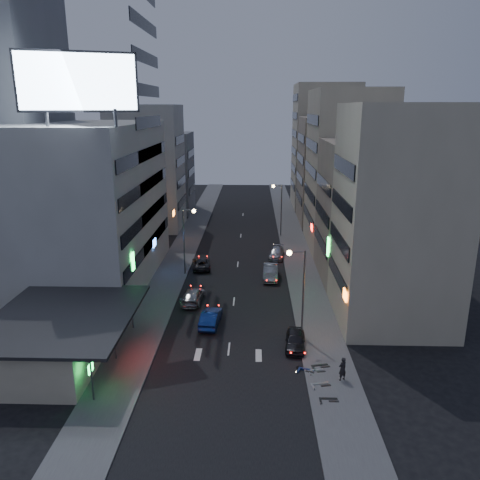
{
  "coord_description": "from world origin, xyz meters",
  "views": [
    {
      "loc": [
        1.99,
        -31.32,
        19.67
      ],
      "look_at": [
        0.59,
        15.89,
        6.18
      ],
      "focal_mm": 35.0,
      "sensor_mm": 36.0,
      "label": 1
    }
  ],
  "objects_px": {
    "parked_car_right_near": "(295,340)",
    "scooter_blue": "(315,364)",
    "parked_car_right_mid": "(271,272)",
    "road_car_silver": "(193,296)",
    "scooter_black_b": "(328,357)",
    "road_car_blue": "(211,318)",
    "parked_car_left": "(201,263)",
    "scooter_silver_a": "(328,374)",
    "person": "(342,369)",
    "parked_car_right_far": "(277,253)",
    "scooter_silver_b": "(324,362)",
    "scooter_black_a": "(338,391)"
  },
  "relations": [
    {
      "from": "parked_car_left",
      "to": "road_car_silver",
      "type": "height_order",
      "value": "road_car_silver"
    },
    {
      "from": "parked_car_right_near",
      "to": "scooter_silver_a",
      "type": "distance_m",
      "value": 5.64
    },
    {
      "from": "parked_car_left",
      "to": "parked_car_right_far",
      "type": "distance_m",
      "value": 10.79
    },
    {
      "from": "parked_car_left",
      "to": "scooter_blue",
      "type": "relative_size",
      "value": 2.53
    },
    {
      "from": "scooter_blue",
      "to": "scooter_silver_b",
      "type": "relative_size",
      "value": 0.99
    },
    {
      "from": "parked_car_left",
      "to": "person",
      "type": "relative_size",
      "value": 2.53
    },
    {
      "from": "scooter_black_b",
      "to": "scooter_silver_a",
      "type": "bearing_deg",
      "value": 159.86
    },
    {
      "from": "scooter_silver_a",
      "to": "scooter_silver_b",
      "type": "bearing_deg",
      "value": -8.91
    },
    {
      "from": "parked_car_right_mid",
      "to": "road_car_silver",
      "type": "bearing_deg",
      "value": -136.62
    },
    {
      "from": "road_car_blue",
      "to": "scooter_black_b",
      "type": "xyz_separation_m",
      "value": [
        9.84,
        -6.74,
        0.0
      ]
    },
    {
      "from": "road_car_blue",
      "to": "road_car_silver",
      "type": "distance_m",
      "value": 5.77
    },
    {
      "from": "scooter_silver_a",
      "to": "road_car_silver",
      "type": "bearing_deg",
      "value": 27.26
    },
    {
      "from": "road_car_silver",
      "to": "scooter_black_b",
      "type": "height_order",
      "value": "road_car_silver"
    },
    {
      "from": "parked_car_right_near",
      "to": "scooter_silver_b",
      "type": "bearing_deg",
      "value": -55.55
    },
    {
      "from": "parked_car_right_near",
      "to": "parked_car_right_far",
      "type": "height_order",
      "value": "parked_car_right_near"
    },
    {
      "from": "parked_car_right_mid",
      "to": "scooter_blue",
      "type": "distance_m",
      "value": 20.42
    },
    {
      "from": "scooter_black_b",
      "to": "road_car_silver",
      "type": "bearing_deg",
      "value": 32.54
    },
    {
      "from": "scooter_black_a",
      "to": "scooter_silver_b",
      "type": "distance_m",
      "value": 3.82
    },
    {
      "from": "parked_car_right_near",
      "to": "scooter_blue",
      "type": "bearing_deg",
      "value": -66.04
    },
    {
      "from": "parked_car_right_far",
      "to": "scooter_black_a",
      "type": "xyz_separation_m",
      "value": [
        2.79,
        -31.83,
        0.05
      ]
    },
    {
      "from": "scooter_silver_b",
      "to": "road_car_blue",
      "type": "bearing_deg",
      "value": 41.06
    },
    {
      "from": "scooter_black_b",
      "to": "scooter_black_a",
      "type": "bearing_deg",
      "value": 167.52
    },
    {
      "from": "person",
      "to": "parked_car_left",
      "type": "bearing_deg",
      "value": -92.76
    },
    {
      "from": "scooter_black_b",
      "to": "scooter_silver_b",
      "type": "relative_size",
      "value": 1.09
    },
    {
      "from": "parked_car_right_far",
      "to": "scooter_black_b",
      "type": "relative_size",
      "value": 2.22
    },
    {
      "from": "parked_car_right_mid",
      "to": "parked_car_left",
      "type": "distance_m",
      "value": 9.3
    },
    {
      "from": "parked_car_right_near",
      "to": "road_car_blue",
      "type": "relative_size",
      "value": 0.9
    },
    {
      "from": "scooter_blue",
      "to": "scooter_black_b",
      "type": "relative_size",
      "value": 0.91
    },
    {
      "from": "person",
      "to": "scooter_black_a",
      "type": "height_order",
      "value": "person"
    },
    {
      "from": "parked_car_right_mid",
      "to": "scooter_black_b",
      "type": "distance_m",
      "value": 19.62
    },
    {
      "from": "person",
      "to": "scooter_blue",
      "type": "bearing_deg",
      "value": -66.05
    },
    {
      "from": "parked_car_right_near",
      "to": "scooter_silver_a",
      "type": "height_order",
      "value": "parked_car_right_near"
    },
    {
      "from": "scooter_black_a",
      "to": "scooter_blue",
      "type": "height_order",
      "value": "scooter_black_a"
    },
    {
      "from": "parked_car_right_mid",
      "to": "scooter_blue",
      "type": "height_order",
      "value": "parked_car_right_mid"
    },
    {
      "from": "road_car_blue",
      "to": "person",
      "type": "relative_size",
      "value": 2.43
    },
    {
      "from": "parked_car_right_mid",
      "to": "road_car_silver",
      "type": "relative_size",
      "value": 1.01
    },
    {
      "from": "scooter_silver_a",
      "to": "road_car_blue",
      "type": "bearing_deg",
      "value": 33.8
    },
    {
      "from": "person",
      "to": "scooter_black_a",
      "type": "distance_m",
      "value": 2.38
    },
    {
      "from": "scooter_silver_a",
      "to": "scooter_silver_b",
      "type": "xyz_separation_m",
      "value": [
        -0.09,
        1.82,
        -0.05
      ]
    },
    {
      "from": "scooter_silver_a",
      "to": "scooter_black_b",
      "type": "distance_m",
      "value": 2.58
    },
    {
      "from": "road_car_blue",
      "to": "scooter_silver_a",
      "type": "relative_size",
      "value": 2.22
    },
    {
      "from": "parked_car_right_near",
      "to": "parked_car_right_mid",
      "type": "bearing_deg",
      "value": 100.89
    },
    {
      "from": "person",
      "to": "scooter_silver_b",
      "type": "bearing_deg",
      "value": -84.07
    },
    {
      "from": "road_car_silver",
      "to": "scooter_silver_a",
      "type": "height_order",
      "value": "road_car_silver"
    },
    {
      "from": "person",
      "to": "scooter_silver_a",
      "type": "height_order",
      "value": "person"
    },
    {
      "from": "scooter_silver_a",
      "to": "parked_car_left",
      "type": "bearing_deg",
      "value": 13.92
    },
    {
      "from": "road_car_silver",
      "to": "parked_car_right_near",
      "type": "bearing_deg",
      "value": 140.79
    },
    {
      "from": "parked_car_right_near",
      "to": "parked_car_right_far",
      "type": "bearing_deg",
      "value": 96.62
    },
    {
      "from": "parked_car_right_near",
      "to": "person",
      "type": "xyz_separation_m",
      "value": [
        3.05,
        -4.99,
        0.35
      ]
    },
    {
      "from": "parked_car_right_near",
      "to": "parked_car_right_mid",
      "type": "relative_size",
      "value": 0.82
    }
  ]
}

